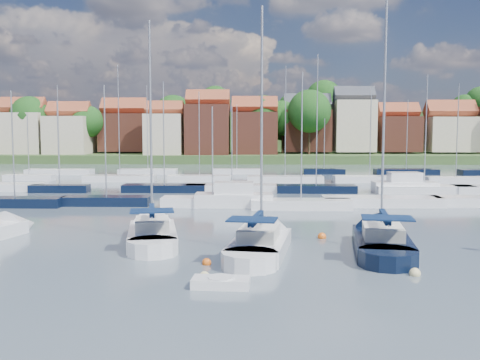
{
  "coord_description": "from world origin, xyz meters",
  "views": [
    {
      "loc": [
        -3.73,
        -28.06,
        6.78
      ],
      "look_at": [
        -4.64,
        14.0,
        2.97
      ],
      "focal_mm": 40.0,
      "sensor_mm": 36.0,
      "label": 1
    }
  ],
  "objects": [
    {
      "name": "sailboat_left",
      "position": [
        -10.03,
        5.34,
        0.36
      ],
      "size": [
        4.77,
        11.07,
        14.62
      ],
      "rotation": [
        0.0,
        0.0,
        1.76
      ],
      "color": "silver",
      "rests_on": "ground"
    },
    {
      "name": "ground",
      "position": [
        0.0,
        40.0,
        0.0
      ],
      "size": [
        260.0,
        260.0,
        0.0
      ],
      "primitive_type": "plane",
      "color": "#45525E",
      "rests_on": "ground"
    },
    {
      "name": "buoy_d",
      "position": [
        4.01,
        -3.15,
        0.0
      ],
      "size": [
        0.53,
        0.53,
        0.53
      ],
      "primitive_type": "sphere",
      "color": "beige",
      "rests_on": "ground"
    },
    {
      "name": "sailboat_navy",
      "position": [
        3.92,
        3.49,
        0.36
      ],
      "size": [
        4.72,
        11.78,
        15.88
      ],
      "rotation": [
        0.0,
        0.0,
        1.42
      ],
      "color": "black",
      "rests_on": "ground"
    },
    {
      "name": "buoy_e",
      "position": [
        0.77,
        5.62,
        0.0
      ],
      "size": [
        0.55,
        0.55,
        0.55
      ],
      "primitive_type": "sphere",
      "color": "#D85914",
      "rests_on": "ground"
    },
    {
      "name": "tender",
      "position": [
        -5.05,
        -5.27,
        0.21
      ],
      "size": [
        2.6,
        1.35,
        0.55
      ],
      "rotation": [
        0.0,
        0.0,
        -0.07
      ],
      "color": "silver",
      "rests_on": "ground"
    },
    {
      "name": "sailboat_centre",
      "position": [
        -3.05,
        2.56,
        0.36
      ],
      "size": [
        4.61,
        11.21,
        14.83
      ],
      "rotation": [
        0.0,
        0.0,
        1.41
      ],
      "color": "silver",
      "rests_on": "ground"
    },
    {
      "name": "buoy_b",
      "position": [
        -5.9,
        -3.92,
        0.0
      ],
      "size": [
        0.49,
        0.49,
        0.49
      ],
      "primitive_type": "sphere",
      "color": "beige",
      "rests_on": "ground"
    },
    {
      "name": "far_shore_town",
      "position": [
        2.23,
        132.67,
        4.61
      ],
      "size": [
        212.46,
        90.0,
        22.27
      ],
      "color": "#39552A",
      "rests_on": "ground"
    },
    {
      "name": "buoy_c",
      "position": [
        -6.02,
        -1.3,
        0.0
      ],
      "size": [
        0.47,
        0.47,
        0.47
      ],
      "primitive_type": "sphere",
      "color": "#D85914",
      "rests_on": "ground"
    },
    {
      "name": "marina_field",
      "position": [
        1.91,
        35.15,
        0.43
      ],
      "size": [
        79.62,
        41.41,
        15.93
      ],
      "color": "silver",
      "rests_on": "ground"
    }
  ]
}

